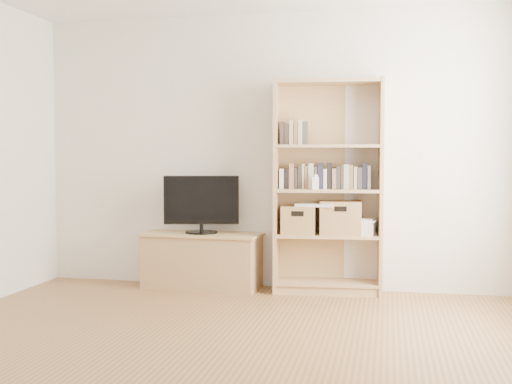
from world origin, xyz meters
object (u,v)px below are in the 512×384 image
(television, at_px, (201,204))
(laptop, at_px, (316,205))
(bookshelf, at_px, (328,187))
(basket_left, at_px, (299,220))
(basket_right, at_px, (341,218))
(baby_monitor, at_px, (316,183))
(tv_stand, at_px, (202,262))

(television, height_order, laptop, television)
(bookshelf, height_order, television, bookshelf)
(television, bearing_deg, basket_left, -12.69)
(bookshelf, height_order, basket_right, bookshelf)
(baby_monitor, relative_size, laptop, 0.32)
(tv_stand, xyz_separation_m, baby_monitor, (1.09, -0.09, 0.76))
(television, height_order, basket_right, television)
(basket_left, distance_m, basket_right, 0.38)
(television, height_order, baby_monitor, television)
(bookshelf, bearing_deg, television, 176.85)
(tv_stand, relative_size, bookshelf, 0.56)
(baby_monitor, xyz_separation_m, laptop, (-0.00, 0.09, -0.20))
(basket_left, bearing_deg, basket_right, 2.72)
(television, relative_size, laptop, 2.03)
(bookshelf, distance_m, basket_right, 0.31)
(tv_stand, xyz_separation_m, basket_left, (0.93, 0.00, 0.42))
(laptop, bearing_deg, bookshelf, 23.96)
(laptop, bearing_deg, basket_left, -174.30)
(basket_right, xyz_separation_m, laptop, (-0.22, -0.03, 0.12))
(laptop, bearing_deg, television, -172.92)
(baby_monitor, bearing_deg, laptop, 85.10)
(basket_right, bearing_deg, baby_monitor, -154.04)
(tv_stand, bearing_deg, baby_monitor, -0.54)
(television, distance_m, baby_monitor, 1.11)
(television, bearing_deg, basket_right, -11.42)
(tv_stand, bearing_deg, laptop, 4.01)
(baby_monitor, bearing_deg, basket_right, 24.02)
(bookshelf, distance_m, basket_left, 0.40)
(bookshelf, xyz_separation_m, basket_right, (0.12, 0.00, -0.28))
(tv_stand, xyz_separation_m, laptop, (1.09, 0.00, 0.56))
(basket_left, distance_m, laptop, 0.21)
(tv_stand, relative_size, laptop, 3.15)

